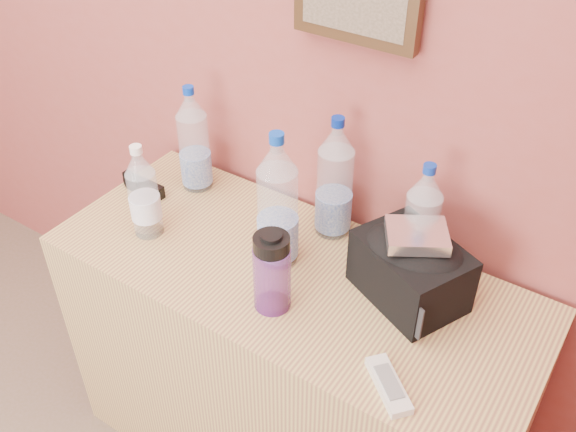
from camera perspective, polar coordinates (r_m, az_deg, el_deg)
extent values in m
cube|color=#A08258|center=(1.86, 0.22, -13.71)|extent=(1.24, 0.52, 0.77)
cylinder|color=silver|center=(1.81, -8.36, 6.31)|extent=(0.08, 0.08, 0.27)
cylinder|color=#0837BA|center=(1.73, -8.86, 10.99)|extent=(0.03, 0.03, 0.02)
cylinder|color=silver|center=(1.62, 4.17, 2.85)|extent=(0.09, 0.09, 0.29)
cylinder|color=#062596|center=(1.52, 4.47, 8.35)|extent=(0.03, 0.03, 0.02)
cylinder|color=silver|center=(1.53, 11.68, -0.93)|extent=(0.08, 0.08, 0.27)
cylinder|color=#0C309C|center=(1.43, 12.48, 4.12)|extent=(0.03, 0.03, 0.02)
cylinder|color=#A9BEDC|center=(1.52, -0.94, 0.77)|extent=(0.10, 0.10, 0.31)
cylinder|color=#0C41B9|center=(1.41, -1.01, 6.94)|extent=(0.03, 0.03, 0.02)
cylinder|color=white|center=(1.67, -12.69, 1.70)|extent=(0.08, 0.08, 0.23)
cylinder|color=white|center=(1.59, -13.37, 5.77)|extent=(0.03, 0.03, 0.02)
cylinder|color=#6C298D|center=(1.44, -1.42, -5.51)|extent=(0.09, 0.09, 0.17)
cylinder|color=black|center=(1.37, -1.49, -2.34)|extent=(0.08, 0.08, 0.04)
cube|color=silver|center=(1.35, 8.92, -14.63)|extent=(0.14, 0.13, 0.02)
cube|color=silver|center=(1.42, 11.39, -1.70)|extent=(0.17, 0.16, 0.03)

